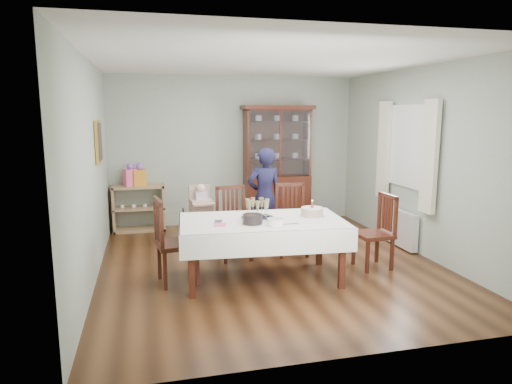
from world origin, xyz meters
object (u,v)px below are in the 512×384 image
object	(u,v)px
chair_end_left	(176,258)
woman	(265,196)
high_chair	(201,222)
gift_bag_pink	(131,176)
birthday_cake	(312,212)
gift_bag_orange	(140,176)
china_cabinet	(277,163)
chair_end_right	(374,246)
sideboard	(139,208)
chair_far_left	(234,237)
champagne_tray	(257,213)
chair_far_right	(292,233)
dining_table	(262,249)

from	to	relation	value
chair_end_left	woman	size ratio (longest dim) A/B	0.69
high_chair	gift_bag_pink	bearing A→B (deg)	125.44
birthday_cake	gift_bag_orange	world-z (taller)	gift_bag_orange
china_cabinet	gift_bag_pink	distance (m)	2.62
chair_end_right	sideboard	bearing A→B (deg)	-135.17
chair_far_left	gift_bag_pink	size ratio (longest dim) A/B	2.54
sideboard	champagne_tray	xyz separation A→B (m)	(1.45, -2.76, 0.43)
china_cabinet	champagne_tray	world-z (taller)	china_cabinet
chair_far_right	champagne_tray	distance (m)	1.24
chair_far_right	gift_bag_pink	world-z (taller)	gift_bag_pink
champagne_tray	gift_bag_pink	world-z (taller)	gift_bag_pink
chair_end_right	birthday_cake	xyz separation A→B (m)	(-0.92, -0.09, 0.53)
sideboard	chair_far_left	distance (m)	2.32
chair_end_left	high_chair	size ratio (longest dim) A/B	1.07
chair_end_right	chair_far_right	bearing A→B (deg)	-136.76
chair_end_right	champagne_tray	bearing A→B (deg)	-92.48
high_chair	gift_bag_pink	xyz separation A→B (m)	(-1.06, 1.20, 0.60)
chair_far_right	high_chair	world-z (taller)	chair_far_right
woman	champagne_tray	distance (m)	1.54
chair_far_right	gift_bag_pink	bearing A→B (deg)	147.87
chair_far_left	champagne_tray	bearing A→B (deg)	-86.66
chair_far_right	woman	bearing A→B (deg)	119.78
birthday_cake	chair_end_right	bearing A→B (deg)	5.36
chair_far_right	chair_end_left	bearing A→B (deg)	-148.58
champagne_tray	gift_bag_orange	size ratio (longest dim) A/B	1.03
sideboard	gift_bag_orange	world-z (taller)	gift_bag_orange
china_cabinet	high_chair	distance (m)	2.10
woman	high_chair	distance (m)	1.05
chair_end_right	woman	world-z (taller)	woman
sideboard	chair_end_right	world-z (taller)	chair_end_right
woman	gift_bag_orange	bearing A→B (deg)	-37.49
dining_table	sideboard	size ratio (longest dim) A/B	2.31
chair_far_left	gift_bag_orange	size ratio (longest dim) A/B	2.55
chair_far_left	birthday_cake	xyz separation A→B (m)	(0.81, -0.92, 0.52)
chair_end_right	woman	bearing A→B (deg)	-145.24
chair_far_left	high_chair	size ratio (longest dim) A/B	1.04
dining_table	woman	size ratio (longest dim) A/B	1.38
woman	gift_bag_orange	xyz separation A→B (m)	(-1.89, 1.27, 0.22)
birthday_cake	champagne_tray	bearing A→B (deg)	174.90
chair_far_left	woman	size ratio (longest dim) A/B	0.67
chair_far_right	champagne_tray	bearing A→B (deg)	-123.07
china_cabinet	gift_bag_orange	size ratio (longest dim) A/B	5.48
dining_table	woman	world-z (taller)	woman
woman	gift_bag_pink	xyz separation A→B (m)	(-2.04, 1.27, 0.22)
china_cabinet	chair_far_left	distance (m)	2.36
gift_bag_orange	champagne_tray	bearing A→B (deg)	-62.73
champagne_tray	birthday_cake	world-z (taller)	champagne_tray
woman	birthday_cake	xyz separation A→B (m)	(0.21, -1.53, 0.06)
sideboard	chair_end_right	size ratio (longest dim) A/B	0.92
sideboard	dining_table	bearing A→B (deg)	-61.97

